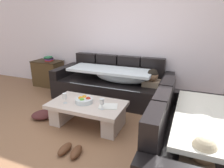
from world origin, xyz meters
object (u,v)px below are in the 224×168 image
Objects in this scene: wine_glass_near_right at (102,102)px; side_cabinet at (48,73)px; open_magazine at (108,106)px; couch_near_window at (191,142)px; couch_along_wall at (114,85)px; coffee_table at (87,111)px; crumpled_garment at (44,115)px; wine_glass_near_left at (65,96)px; book_stack_on_cabinet at (49,59)px; fruit_bowl at (84,100)px; pair_of_shoes at (70,150)px.

wine_glass_near_right is 0.23× the size of side_cabinet.
couch_near_window is at bearing -36.69° from open_magazine.
wine_glass_near_right is at bearing -75.99° from couch_along_wall.
coffee_table is 0.85m from crumpled_garment.
book_stack_on_cabinet is at bearing 134.92° from wine_glass_near_left.
book_stack_on_cabinet is (-1.76, 1.37, 0.28)m from fruit_bowl.
couch_along_wall reaches higher than fruit_bowl.
book_stack_on_cabinet is (-3.37, 1.78, 0.36)m from couch_near_window.
open_magazine is at bearing 74.10° from pair_of_shoes.
crumpled_garment is at bearing -55.93° from book_stack_on_cabinet.
open_magazine is 1.23m from crumpled_garment.
fruit_bowl is (-0.05, -1.14, 0.09)m from couch_along_wall.
pair_of_shoes is at bearing -122.95° from open_magazine.
wine_glass_near_left reaches higher than coffee_table.
fruit_bowl is (-0.05, 0.00, 0.18)m from coffee_table.
book_stack_on_cabinet is (-1.81, 0.23, 0.37)m from couch_along_wall.
couch_near_window is 2.60× the size of side_cabinet.
book_stack_on_cabinet reaches higher than fruit_bowl.
side_cabinet reaches higher than crumpled_garment.
couch_near_window is (1.56, -1.56, 0.01)m from couch_along_wall.
couch_along_wall is 1.51m from crumpled_garment.
wine_glass_near_right is at bearing -19.25° from coffee_table.
wine_glass_near_left reaches higher than open_magazine.
pair_of_shoes is (0.15, -0.73, -0.19)m from coffee_table.
open_magazine is at bearing 1.70° from coffee_table.
book_stack_on_cabinet is (0.06, 0.00, 0.38)m from side_cabinet.
crumpled_garment is at bearing 179.08° from wine_glass_near_right.
side_cabinet is 1.80× the size of crumpled_garment.
couch_along_wall reaches higher than crumpled_garment.
crumpled_garment is (-0.51, 0.04, -0.44)m from wine_glass_near_left.
book_stack_on_cabinet is at bearing 142.98° from coffee_table.
book_stack_on_cabinet is at bearing 62.12° from couch_near_window.
couch_along_wall is 1.90m from pair_of_shoes.
book_stack_on_cabinet is at bearing 124.07° from crumpled_garment.
coffee_table is at bearing 75.01° from couch_near_window.
book_stack_on_cabinet is 0.50× the size of crumpled_garment.
pair_of_shoes is (0.20, -0.74, -0.38)m from fruit_bowl.
wine_glass_near_right is 2.59m from book_stack_on_cabinet.
couch_along_wall reaches higher than wine_glass_near_left.
wine_glass_near_right is at bearing -34.79° from book_stack_on_cabinet.
fruit_bowl is 0.42m from open_magazine.
couch_near_window is at bearing -13.89° from wine_glass_near_right.
fruit_bowl reaches higher than coffee_table.
wine_glass_near_right reaches higher than coffee_table.
couch_near_window is 6.68× the size of open_magazine.
fruit_bowl is 1.40× the size of book_stack_on_cabinet.
pair_of_shoes is at bearing 102.61° from couch_near_window.
wine_glass_near_right is 1.22m from crumpled_garment.
couch_along_wall is at bearing 75.92° from wine_glass_near_left.
open_magazine is (0.05, 0.12, -0.11)m from wine_glass_near_right.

